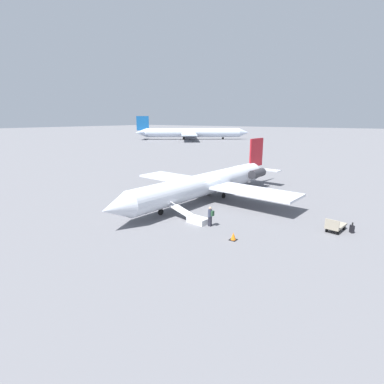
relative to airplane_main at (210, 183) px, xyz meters
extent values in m
plane|color=slate|center=(0.87, -0.06, -1.92)|extent=(600.00, 600.00, 0.00)
cylinder|color=silver|center=(0.87, -0.06, -0.03)|extent=(21.60, 4.03, 2.44)
cone|color=silver|center=(12.92, -0.96, -0.03)|extent=(2.86, 2.59, 2.39)
cone|color=silver|center=(-11.42, 0.85, -0.03)|extent=(3.34, 2.62, 2.39)
cube|color=red|center=(-10.79, 0.80, 2.54)|extent=(3.42, 0.45, 3.91)
cube|color=silver|center=(-11.13, 0.83, 0.22)|extent=(1.97, 6.93, 0.12)
cube|color=silver|center=(0.22, 5.73, -0.21)|extent=(4.56, 9.28, 0.24)
cube|color=silver|center=(-0.63, -5.70, -0.21)|extent=(4.56, 9.28, 0.24)
cylinder|color=#2D2D33|center=(-7.96, 2.31, 0.16)|extent=(3.00, 1.31, 1.10)
cylinder|color=#2D2D33|center=(-8.21, -1.11, 0.16)|extent=(3.00, 1.31, 1.10)
cylinder|color=black|center=(7.83, -0.58, -1.62)|extent=(0.61, 0.20, 0.60)
cylinder|color=#2D2D33|center=(7.83, -0.58, -1.22)|extent=(0.11, 0.11, 0.19)
cylinder|color=black|center=(-1.19, 1.19, -1.62)|extent=(0.61, 0.20, 0.60)
cylinder|color=#2D2D33|center=(-1.19, 1.19, -1.22)|extent=(0.11, 0.11, 0.19)
cylinder|color=black|center=(-1.35, -1.00, -1.62)|extent=(0.61, 0.20, 0.60)
cylinder|color=#2D2D33|center=(-1.35, -1.00, -1.22)|extent=(0.11, 0.11, 0.19)
cylinder|color=silver|center=(-81.32, -60.56, 1.06)|extent=(28.19, 34.88, 3.85)
cone|color=silver|center=(-95.18, -42.62, 1.06)|extent=(5.57, 5.65, 3.77)
cone|color=silver|center=(-67.21, -78.80, 1.06)|extent=(6.04, 6.26, 3.77)
cube|color=#145193|center=(-67.82, -78.01, 5.10)|extent=(3.54, 4.45, 6.16)
cube|color=silver|center=(-67.49, -78.43, 1.45)|extent=(9.93, 8.42, 0.19)
cube|color=silver|center=(-88.41, -68.64, 0.77)|extent=(17.42, 15.43, 0.38)
cube|color=silver|center=(-71.71, -55.73, 0.77)|extent=(17.42, 15.43, 0.38)
cylinder|color=black|center=(-89.49, -49.99, -1.44)|extent=(0.77, 0.90, 0.95)
cylinder|color=#4C4C51|center=(-89.49, -49.99, -0.82)|extent=(0.17, 0.17, 0.30)
cylinder|color=black|center=(-80.17, -64.87, -1.44)|extent=(0.77, 0.90, 0.95)
cylinder|color=#4C4C51|center=(-80.17, -64.87, -0.82)|extent=(0.17, 0.17, 0.30)
cylinder|color=black|center=(-77.43, -62.75, -1.44)|extent=(0.77, 0.90, 0.95)
cylinder|color=#4C4C51|center=(-77.43, -62.75, -0.82)|extent=(0.17, 0.17, 0.30)
cube|color=silver|center=(7.60, 3.62, -1.67)|extent=(1.23, 1.88, 0.50)
cube|color=silver|center=(7.45, 1.62, -1.12)|extent=(1.06, 2.29, 0.71)
cube|color=silver|center=(7.90, 1.59, -0.62)|extent=(0.22, 2.21, 0.66)
cube|color=#23232D|center=(7.65, 4.92, -1.49)|extent=(0.22, 0.29, 0.85)
cylinder|color=#33384C|center=(7.65, 4.92, -0.74)|extent=(0.36, 0.36, 0.65)
sphere|color=tan|center=(7.65, 4.92, -0.30)|extent=(0.24, 0.24, 0.24)
cube|color=#23472D|center=(7.67, 5.19, -0.71)|extent=(0.29, 0.20, 0.44)
cube|color=#9E937F|center=(2.47, 13.99, -1.48)|extent=(2.33, 1.39, 0.16)
cube|color=#9E937F|center=(3.51, 13.84, -1.05)|extent=(0.23, 1.10, 0.70)
cylinder|color=black|center=(3.29, 14.32, -1.74)|extent=(0.37, 0.17, 0.36)
cylinder|color=black|center=(3.17, 13.45, -1.74)|extent=(0.37, 0.17, 0.36)
cylinder|color=black|center=(1.77, 14.52, -1.74)|extent=(0.37, 0.17, 0.36)
cylinder|color=black|center=(1.65, 13.65, -1.74)|extent=(0.37, 0.17, 0.36)
cube|color=black|center=(2.20, 15.15, -1.60)|extent=(0.41, 0.41, 0.64)
cube|color=black|center=(2.20, 15.15, -1.16)|extent=(0.11, 0.11, 0.24)
cube|color=black|center=(9.18, 8.02, -1.90)|extent=(0.55, 0.55, 0.03)
cone|color=orange|center=(9.18, 8.02, -1.61)|extent=(0.43, 0.43, 0.61)
camera|label=1|loc=(28.41, 17.97, 7.15)|focal=28.00mm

